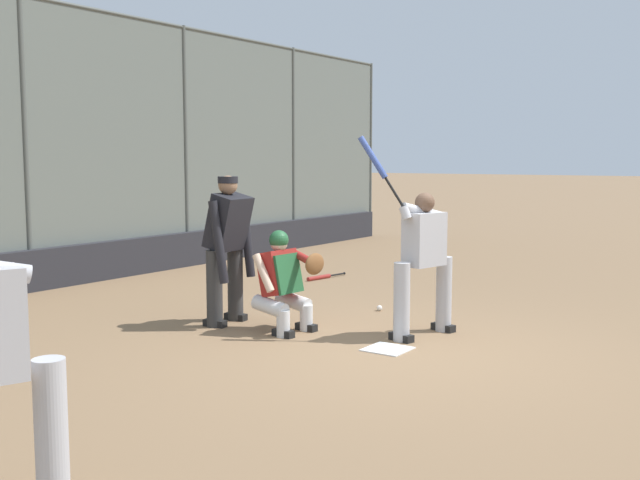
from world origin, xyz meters
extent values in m
plane|color=#846647|center=(0.00, 0.00, 0.00)|extent=(160.00, 160.00, 0.00)
cube|color=white|center=(0.00, 0.00, 0.01)|extent=(0.43, 0.43, 0.01)
cylinder|color=#515651|center=(-9.78, -6.07, 2.15)|extent=(0.08, 0.08, 4.30)
cylinder|color=#515651|center=(-6.52, -6.07, 2.15)|extent=(0.08, 0.08, 4.30)
cylinder|color=#515651|center=(-3.26, -6.07, 2.15)|extent=(0.08, 0.08, 4.30)
cylinder|color=#515651|center=(0.00, -6.07, 2.15)|extent=(0.08, 0.08, 4.30)
cube|color=slate|center=(0.00, -6.07, 2.15)|extent=(19.55, 0.01, 4.30)
cube|color=#28282D|center=(0.00, -5.97, 0.31)|extent=(19.16, 0.18, 0.61)
cylinder|color=#B7B7BC|center=(-1.09, 0.11, 0.43)|extent=(0.18, 0.18, 0.85)
cube|color=black|center=(-1.09, 0.11, 0.04)|extent=(0.17, 0.30, 0.08)
cylinder|color=#B7B7BC|center=(-0.40, -0.06, 0.43)|extent=(0.18, 0.18, 0.85)
cube|color=black|center=(-0.40, -0.06, 0.04)|extent=(0.17, 0.30, 0.08)
cube|color=#B7B7BC|center=(-0.75, 0.02, 1.08)|extent=(0.51, 0.37, 0.59)
sphere|color=brown|center=(-0.75, 0.02, 1.48)|extent=(0.22, 0.22, 0.22)
cylinder|color=#B7B7BC|center=(-0.75, 0.00, 1.38)|extent=(0.59, 0.28, 0.22)
cylinder|color=#B7B7BC|center=(-0.47, -0.07, 1.38)|extent=(0.10, 0.15, 0.16)
sphere|color=black|center=(-0.47, -0.09, 1.44)|extent=(0.04, 0.04, 0.04)
cylinder|color=black|center=(-0.44, -0.19, 1.59)|extent=(0.10, 0.22, 0.33)
cylinder|color=#334789|center=(-0.36, -0.41, 1.96)|extent=(0.18, 0.33, 0.46)
cylinder|color=silver|center=(-0.22, -1.19, 0.15)|extent=(0.15, 0.15, 0.30)
cylinder|color=silver|center=(-0.23, -1.38, 0.32)|extent=(0.20, 0.46, 0.23)
cube|color=black|center=(-0.22, -1.19, 0.04)|extent=(0.12, 0.27, 0.08)
cylinder|color=silver|center=(0.18, -1.21, 0.15)|extent=(0.15, 0.15, 0.30)
cylinder|color=silver|center=(0.16, -1.41, 0.32)|extent=(0.20, 0.46, 0.23)
cube|color=black|center=(0.18, -1.21, 0.04)|extent=(0.12, 0.27, 0.08)
cube|color=maroon|center=(-0.04, -1.43, 0.67)|extent=(0.45, 0.37, 0.53)
cube|color=#235B33|center=(-0.03, -1.29, 0.67)|extent=(0.39, 0.16, 0.44)
sphere|color=beige|center=(-0.04, -1.43, 1.01)|extent=(0.20, 0.20, 0.20)
sphere|color=#235B33|center=(-0.04, -1.43, 1.04)|extent=(0.22, 0.22, 0.22)
cylinder|color=maroon|center=(-0.18, -1.19, 0.83)|extent=(0.31, 0.50, 0.15)
ellipsoid|color=brown|center=(-0.07, -0.96, 0.80)|extent=(0.31, 0.12, 0.24)
cylinder|color=beige|center=(0.22, -1.45, 0.70)|extent=(0.11, 0.30, 0.43)
cylinder|color=#333333|center=(-0.18, -2.22, 0.45)|extent=(0.19, 0.19, 0.90)
cube|color=black|center=(-0.18, -2.22, 0.04)|extent=(0.14, 0.29, 0.08)
cylinder|color=#333333|center=(0.23, -2.18, 0.45)|extent=(0.19, 0.19, 0.90)
cube|color=black|center=(0.23, -2.18, 0.04)|extent=(0.14, 0.29, 0.08)
cube|color=black|center=(0.02, -2.14, 1.21)|extent=(0.52, 0.47, 0.68)
sphere|color=#936B4C|center=(0.02, -2.14, 1.64)|extent=(0.22, 0.22, 0.22)
cylinder|color=black|center=(0.02, -2.14, 1.70)|extent=(0.24, 0.24, 0.08)
cylinder|color=black|center=(-0.27, -2.10, 1.01)|extent=(0.13, 0.25, 0.95)
cylinder|color=black|center=(0.29, -2.05, 1.01)|extent=(0.17, 0.26, 0.95)
cylinder|color=#B7B7BC|center=(4.14, 0.22, 0.43)|extent=(0.18, 0.18, 0.87)
sphere|color=black|center=(-4.27, -4.93, 0.03)|extent=(0.04, 0.04, 0.04)
cylinder|color=black|center=(-4.45, -4.89, 0.03)|extent=(0.36, 0.10, 0.03)
cylinder|color=maroon|center=(-4.87, -4.80, 0.03)|extent=(0.50, 0.17, 0.07)
sphere|color=black|center=(-3.86, -3.02, 0.03)|extent=(0.04, 0.04, 0.04)
cylinder|color=black|center=(-3.68, -3.05, 0.03)|extent=(0.36, 0.09, 0.03)
cylinder|color=maroon|center=(-3.25, -3.12, 0.03)|extent=(0.50, 0.15, 0.07)
sphere|color=white|center=(-1.65, -1.06, 0.04)|extent=(0.07, 0.07, 0.07)
camera|label=1|loc=(6.56, 3.70, 1.96)|focal=42.00mm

